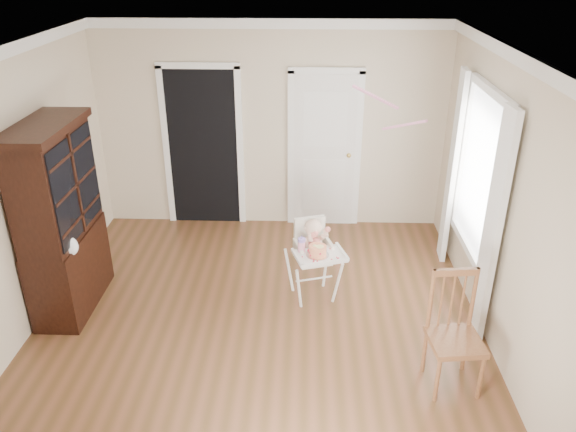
{
  "coord_description": "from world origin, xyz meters",
  "views": [
    {
      "loc": [
        0.46,
        -4.53,
        3.48
      ],
      "look_at": [
        0.29,
        0.55,
        1.02
      ],
      "focal_mm": 35.0,
      "sensor_mm": 36.0,
      "label": 1
    }
  ],
  "objects_px": {
    "cake": "(318,251)",
    "china_cabinet": "(61,220)",
    "dining_chair": "(454,336)",
    "sippy_cup": "(302,245)",
    "high_chair": "(314,251)"
  },
  "relations": [
    {
      "from": "cake",
      "to": "china_cabinet",
      "type": "height_order",
      "value": "china_cabinet"
    },
    {
      "from": "cake",
      "to": "sippy_cup",
      "type": "height_order",
      "value": "sippy_cup"
    },
    {
      "from": "cake",
      "to": "dining_chair",
      "type": "xyz_separation_m",
      "value": [
        1.15,
        -1.09,
        -0.19
      ]
    },
    {
      "from": "sippy_cup",
      "to": "dining_chair",
      "type": "bearing_deg",
      "value": -41.45
    },
    {
      "from": "high_chair",
      "to": "cake",
      "type": "relative_size",
      "value": 3.89
    },
    {
      "from": "sippy_cup",
      "to": "china_cabinet",
      "type": "relative_size",
      "value": 0.1
    },
    {
      "from": "cake",
      "to": "china_cabinet",
      "type": "relative_size",
      "value": 0.12
    },
    {
      "from": "cake",
      "to": "dining_chair",
      "type": "height_order",
      "value": "dining_chair"
    },
    {
      "from": "china_cabinet",
      "to": "sippy_cup",
      "type": "bearing_deg",
      "value": 1.96
    },
    {
      "from": "cake",
      "to": "china_cabinet",
      "type": "distance_m",
      "value": 2.6
    },
    {
      "from": "high_chair",
      "to": "cake",
      "type": "height_order",
      "value": "high_chair"
    },
    {
      "from": "cake",
      "to": "china_cabinet",
      "type": "bearing_deg",
      "value": -179.69
    },
    {
      "from": "cake",
      "to": "china_cabinet",
      "type": "xyz_separation_m",
      "value": [
        -2.58,
        -0.01,
        0.31
      ]
    },
    {
      "from": "cake",
      "to": "high_chair",
      "type": "bearing_deg",
      "value": 100.53
    },
    {
      "from": "high_chair",
      "to": "dining_chair",
      "type": "xyz_separation_m",
      "value": [
        1.19,
        -1.29,
        -0.07
      ]
    }
  ]
}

